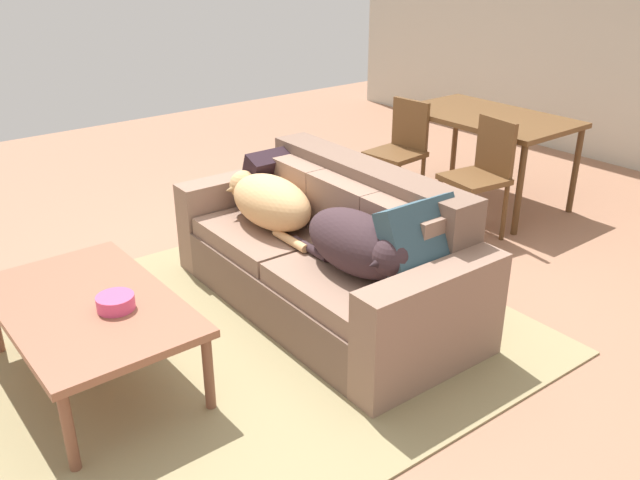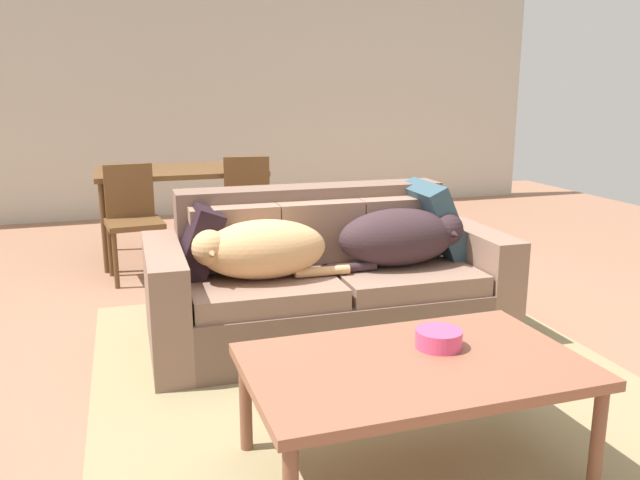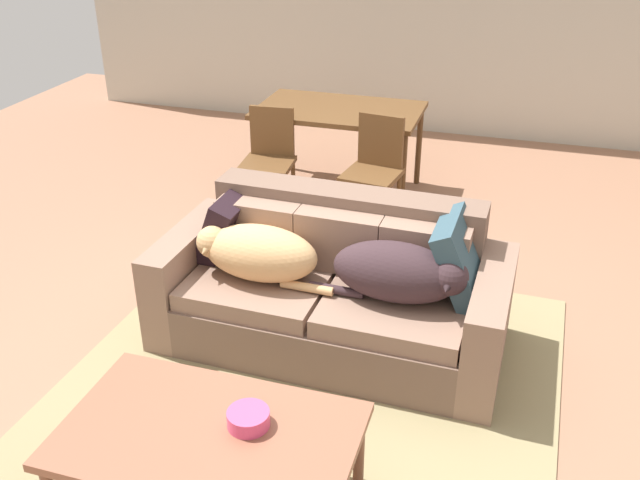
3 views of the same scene
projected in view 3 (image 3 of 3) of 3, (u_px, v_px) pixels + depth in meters
ground_plane at (330, 333)px, 4.34m from camera, size 10.00×10.00×0.00m
back_partition at (443, 1)px, 7.10m from camera, size 8.00×0.12×2.70m
area_rug at (296, 408)px, 3.72m from camera, size 2.71×3.12×0.01m
couch at (334, 290)px, 4.16m from camera, size 2.03×0.97×0.85m
dog_on_left_cushion at (257, 252)px, 4.02m from camera, size 0.84×0.38×0.32m
dog_on_right_cushion at (400, 273)px, 3.80m from camera, size 0.86×0.36×0.33m
throw_pillow_by_left_arm at (225, 227)px, 4.28m from camera, size 0.28×0.39×0.41m
throw_pillow_by_right_arm at (461, 258)px, 3.86m from camera, size 0.32×0.47×0.47m
coffee_table at (209, 439)px, 2.95m from camera, size 1.24×0.76×0.45m
bowl_on_coffee_table at (248, 418)px, 2.95m from camera, size 0.18×0.18×0.07m
dining_table at (339, 116)px, 5.96m from camera, size 1.36×0.84×0.75m
dining_chair_near_left at (269, 156)px, 5.68m from camera, size 0.44×0.44×0.85m
dining_chair_near_right at (375, 167)px, 5.41m from camera, size 0.45×0.45×0.88m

